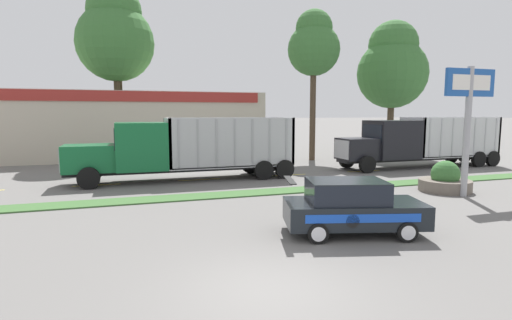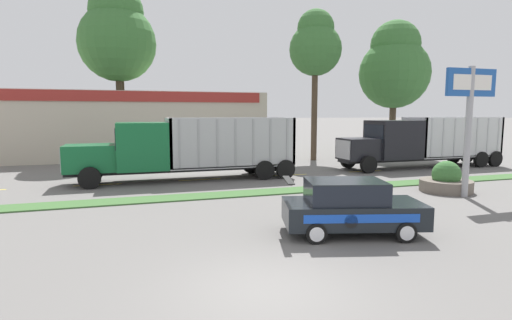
% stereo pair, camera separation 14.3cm
% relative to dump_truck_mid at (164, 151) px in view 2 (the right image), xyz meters
% --- Properties ---
extents(ground_plane, '(600.00, 600.00, 0.00)m').
position_rel_dump_truck_mid_xyz_m(ground_plane, '(0.78, -14.69, -1.67)').
color(ground_plane, slate).
extents(grass_verge, '(120.00, 1.38, 0.06)m').
position_rel_dump_truck_mid_xyz_m(grass_verge, '(0.78, -4.83, -1.64)').
color(grass_verge, '#3D6633').
rests_on(grass_verge, ground_plane).
extents(centre_line_4, '(2.40, 0.14, 0.01)m').
position_rel_dump_truck_mid_xyz_m(centre_line_4, '(-3.48, -0.14, -1.66)').
color(centre_line_4, yellow).
rests_on(centre_line_4, ground_plane).
extents(centre_line_5, '(2.40, 0.14, 0.01)m').
position_rel_dump_truck_mid_xyz_m(centre_line_5, '(1.92, -0.14, -1.66)').
color(centre_line_5, yellow).
rests_on(centre_line_5, ground_plane).
extents(centre_line_6, '(2.40, 0.14, 0.01)m').
position_rel_dump_truck_mid_xyz_m(centre_line_6, '(7.32, -0.14, -1.66)').
color(centre_line_6, yellow).
rests_on(centre_line_6, ground_plane).
extents(centre_line_7, '(2.40, 0.14, 0.01)m').
position_rel_dump_truck_mid_xyz_m(centre_line_7, '(12.72, -0.14, -1.66)').
color(centre_line_7, yellow).
rests_on(centre_line_7, ground_plane).
extents(dump_truck_mid, '(12.38, 2.85, 3.48)m').
position_rel_dump_truck_mid_xyz_m(dump_truck_mid, '(0.00, 0.00, 0.00)').
color(dump_truck_mid, black).
rests_on(dump_truck_mid, ground_plane).
extents(dump_truck_trail, '(12.07, 2.74, 3.49)m').
position_rel_dump_truck_mid_xyz_m(dump_truck_trail, '(16.19, 0.28, 0.03)').
color(dump_truck_trail, black).
rests_on(dump_truck_trail, ground_plane).
extents(rally_car, '(4.57, 2.94, 1.73)m').
position_rel_dump_truck_mid_xyz_m(rally_car, '(4.60, -11.73, -0.81)').
color(rally_car, black).
rests_on(rally_car, ground_plane).
extents(store_sign_post, '(2.61, 0.28, 5.77)m').
position_rel_dump_truck_mid_xyz_m(store_sign_post, '(12.46, -8.41, 2.40)').
color(store_sign_post, '#9E9EA3').
rests_on(store_sign_post, ground_plane).
extents(stone_planter, '(2.40, 2.40, 1.48)m').
position_rel_dump_truck_mid_xyz_m(stone_planter, '(12.58, -7.17, -1.16)').
color(stone_planter, '#6B6056').
rests_on(stone_planter, ground_plane).
extents(store_building_backdrop, '(28.88, 12.10, 5.47)m').
position_rel_dump_truck_mid_xyz_m(store_building_backdrop, '(-4.97, 15.86, 1.07)').
color(store_building_backdrop, '#BCB29E').
rests_on(store_building_backdrop, ground_plane).
extents(tree_behind_left, '(6.02, 6.02, 11.69)m').
position_rel_dump_truck_mid_xyz_m(tree_behind_left, '(20.40, 7.59, 6.10)').
color(tree_behind_left, '#473828').
rests_on(tree_behind_left, ground_plane).
extents(tree_behind_centre, '(4.07, 4.07, 11.73)m').
position_rel_dump_truck_mid_xyz_m(tree_behind_centre, '(12.27, 6.53, 7.33)').
color(tree_behind_centre, '#473828').
rests_on(tree_behind_centre, ground_plane).
extents(tree_behind_right, '(5.40, 5.40, 13.11)m').
position_rel_dump_truck_mid_xyz_m(tree_behind_right, '(-2.19, 12.73, 7.92)').
color(tree_behind_right, '#473828').
rests_on(tree_behind_right, ground_plane).
extents(tree_behind_far_right, '(6.05, 6.05, 13.83)m').
position_rel_dump_truck_mid_xyz_m(tree_behind_far_right, '(-2.41, 12.00, 8.20)').
color(tree_behind_far_right, '#473828').
rests_on(tree_behind_far_right, ground_plane).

